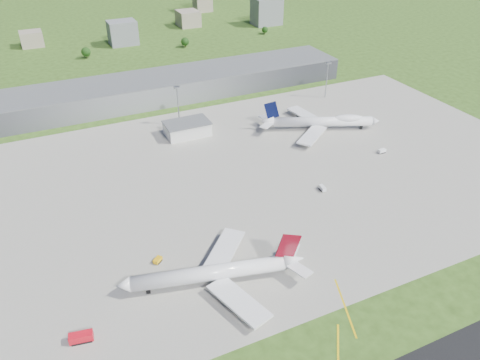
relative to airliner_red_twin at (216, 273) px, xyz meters
name	(u,v)px	position (x,y,z in m)	size (l,w,h in m)	color
ground	(149,108)	(22.41, 174.14, -5.21)	(1400.00, 1400.00, 0.00)	#2E4A17
apron	(227,182)	(32.41, 64.14, -5.17)	(360.00, 190.00, 0.08)	gray
terminal	(142,90)	(22.41, 189.14, 2.29)	(300.00, 42.00, 15.00)	slate
ops_building	(187,129)	(32.41, 124.14, -1.21)	(26.00, 16.00, 8.00)	silver
mast_center	(178,99)	(32.41, 139.14, 12.50)	(3.50, 2.00, 25.90)	gray
mast_east	(327,74)	(142.41, 139.14, 12.50)	(3.50, 2.00, 25.90)	gray
airliner_red_twin	(216,273)	(0.00, 0.00, 0.00)	(70.49, 54.05, 19.55)	white
airliner_blue_quad	(323,122)	(111.02, 95.67, 0.15)	(70.02, 53.21, 19.29)	white
fire_truck	(81,338)	(-51.10, -6.08, -3.47)	(8.20, 4.22, 3.48)	red
tug_yellow	(158,260)	(-17.01, 20.76, -4.23)	(4.36, 4.17, 1.89)	#F4B10E
van_white_near	(322,188)	(72.53, 37.10, -4.00)	(2.50, 4.81, 2.39)	white
van_white_far	(382,151)	(124.93, 55.47, -4.01)	(4.58, 2.36, 2.35)	white
bldg_cw	(32,39)	(-37.59, 364.14, 1.79)	(20.00, 18.00, 14.00)	gray
bldg_c	(123,33)	(42.41, 334.14, 5.79)	(26.00, 20.00, 22.00)	slate
bldg_ce	(188,18)	(122.41, 374.14, 2.79)	(22.00, 24.00, 16.00)	gray
bldg_e	(267,11)	(202.41, 344.14, 8.79)	(30.00, 22.00, 28.00)	slate
tree_c	(86,52)	(2.41, 304.14, 0.63)	(8.10, 8.10, 9.90)	#382314
tree_e	(185,42)	(92.41, 299.14, 0.30)	(7.65, 7.65, 9.35)	#382314
tree_far_e	(265,30)	(182.41, 309.14, -0.67)	(6.30, 6.30, 7.70)	#382314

